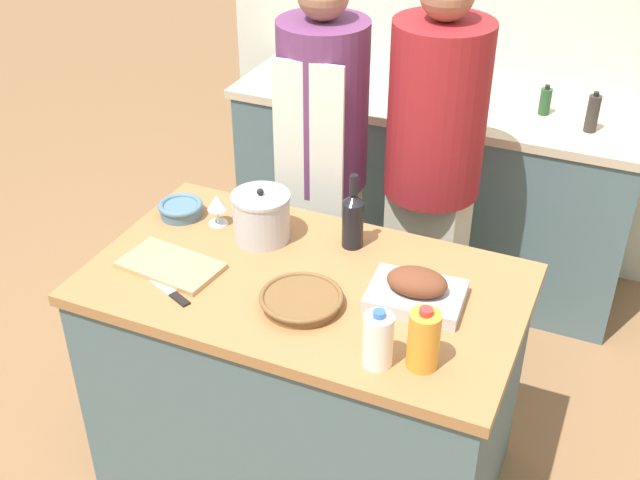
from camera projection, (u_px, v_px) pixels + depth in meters
ground_plane at (307, 467)px, 3.06m from camera, size 12.00×12.00×0.00m
kitchen_island at (306, 381)px, 2.82m from camera, size 1.40×0.81×0.88m
back_counter at (431, 188)px, 3.94m from camera, size 1.93×0.60×0.93m
back_wall at (466, 5)px, 3.78m from camera, size 2.43×0.10×2.55m
roasting_pan at (416, 290)px, 2.46m from camera, size 0.31×0.24×0.12m
wicker_basket at (301, 300)px, 2.45m from camera, size 0.26×0.26×0.04m
cutting_board at (171, 265)px, 2.63m from camera, size 0.35×0.22×0.02m
stock_pot at (261, 216)px, 2.75m from camera, size 0.20×0.20×0.19m
mixing_bowl at (181, 209)px, 2.90m from camera, size 0.16×0.16×0.05m
juice_jug at (424, 340)px, 2.19m from camera, size 0.09×0.09×0.20m
milk_jug at (378, 340)px, 2.20m from camera, size 0.08×0.08×0.18m
wine_bottle_green at (353, 218)px, 2.69m from camera, size 0.07×0.07×0.27m
wine_glass_left at (217, 204)px, 2.82m from camera, size 0.07×0.07×0.12m
knife_chef at (170, 291)px, 2.52m from camera, size 0.20×0.11×0.01m
condiment_bottle_tall at (337, 61)px, 3.89m from camera, size 0.06×0.06×0.18m
condiment_bottle_short at (545, 101)px, 3.53m from camera, size 0.05×0.05×0.14m
condiment_bottle_extra at (593, 113)px, 3.37m from camera, size 0.05×0.05×0.18m
person_cook_aproned at (323, 155)px, 3.24m from camera, size 0.36×0.37×1.66m
person_cook_guest at (433, 164)px, 3.14m from camera, size 0.38×0.38×1.70m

